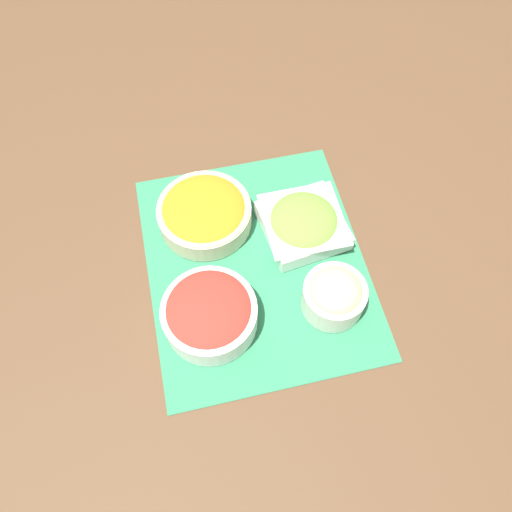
% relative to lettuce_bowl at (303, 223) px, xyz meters
% --- Properties ---
extents(ground_plane, '(3.00, 3.00, 0.00)m').
position_rel_lettuce_bowl_xyz_m(ground_plane, '(0.05, -0.11, -0.03)').
color(ground_plane, '#513823').
extents(placemat, '(0.51, 0.43, 0.00)m').
position_rel_lettuce_bowl_xyz_m(placemat, '(0.05, -0.11, -0.03)').
color(placemat, '#2D7A51').
rests_on(placemat, ground_plane).
extents(lettuce_bowl, '(0.17, 0.17, 0.06)m').
position_rel_lettuce_bowl_xyz_m(lettuce_bowl, '(0.00, 0.00, 0.00)').
color(lettuce_bowl, white).
rests_on(lettuce_bowl, placemat).
extents(tomato_bowl, '(0.18, 0.18, 0.08)m').
position_rel_lettuce_bowl_xyz_m(tomato_bowl, '(0.16, -0.22, 0.01)').
color(tomato_bowl, white).
rests_on(tomato_bowl, placemat).
extents(carrot_bowl, '(0.19, 0.19, 0.07)m').
position_rel_lettuce_bowl_xyz_m(carrot_bowl, '(-0.07, -0.19, 0.01)').
color(carrot_bowl, beige).
rests_on(carrot_bowl, placemat).
extents(cucumber_bowl, '(0.12, 0.12, 0.09)m').
position_rel_lettuce_bowl_xyz_m(cucumber_bowl, '(0.17, 0.01, 0.01)').
color(cucumber_bowl, silver).
rests_on(cucumber_bowl, placemat).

